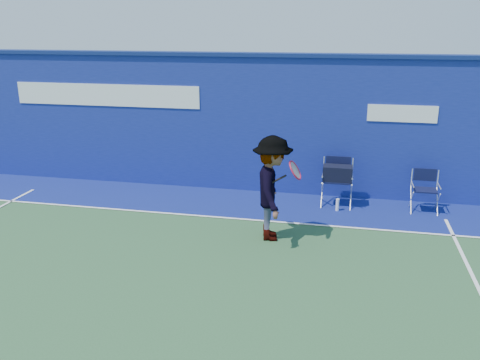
% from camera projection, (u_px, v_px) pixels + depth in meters
% --- Properties ---
extents(ground, '(80.00, 80.00, 0.00)m').
position_uv_depth(ground, '(154.00, 299.00, 7.07)').
color(ground, '#2B522F').
rests_on(ground, ground).
extents(stadium_wall, '(24.00, 0.50, 3.08)m').
position_uv_depth(stadium_wall, '(234.00, 122.00, 11.48)').
color(stadium_wall, navy).
rests_on(stadium_wall, ground).
extents(out_of_bounds_strip, '(24.00, 1.80, 0.01)m').
position_uv_depth(out_of_bounds_strip, '(223.00, 202.00, 10.90)').
color(out_of_bounds_strip, navy).
rests_on(out_of_bounds_strip, ground).
extents(court_lines, '(24.00, 12.00, 0.01)m').
position_uv_depth(court_lines, '(168.00, 278.00, 7.63)').
color(court_lines, white).
rests_on(court_lines, out_of_bounds_strip).
extents(directors_chair_left, '(0.60, 0.54, 1.00)m').
position_uv_depth(directors_chair_left, '(337.00, 186.00, 10.61)').
color(directors_chair_left, silver).
rests_on(directors_chair_left, ground).
extents(directors_chair_right, '(0.51, 0.46, 0.85)m').
position_uv_depth(directors_chair_right, '(424.00, 199.00, 10.31)').
color(directors_chair_right, silver).
rests_on(directors_chair_right, ground).
extents(water_bottle, '(0.07, 0.07, 0.26)m').
position_uv_depth(water_bottle, '(337.00, 205.00, 10.38)').
color(water_bottle, white).
rests_on(water_bottle, ground).
extents(tennis_player, '(0.98, 1.31, 1.86)m').
position_uv_depth(tennis_player, '(272.00, 188.00, 8.84)').
color(tennis_player, '#EA4738').
rests_on(tennis_player, ground).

